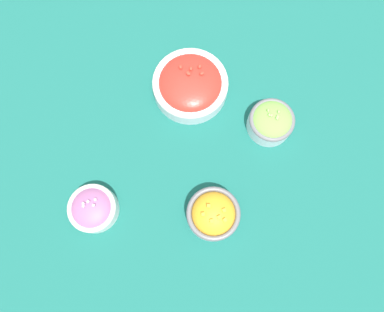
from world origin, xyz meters
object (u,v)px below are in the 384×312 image
Objects in this scene: bowl_lettuce at (271,122)px; bowl_cherry_tomatoes at (190,85)px; bowl_red_onion at (93,208)px; bowl_squash at (213,214)px.

bowl_cherry_tomatoes reaches higher than bowl_lettuce.
bowl_red_onion is (-0.37, 0.07, -0.00)m from bowl_cherry_tomatoes.
bowl_lettuce is at bearing -38.49° from bowl_red_onion.
bowl_squash is at bearing 172.19° from bowl_lettuce.
bowl_cherry_tomatoes is 1.54× the size of bowl_squash.
bowl_lettuce reaches higher than bowl_red_onion.
bowl_lettuce is 0.90× the size of bowl_squash.
bowl_squash is (-0.26, 0.04, 0.00)m from bowl_lettuce.
bowl_lettuce is 0.47m from bowl_red_onion.
bowl_red_onion is (-0.37, 0.29, -0.00)m from bowl_lettuce.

